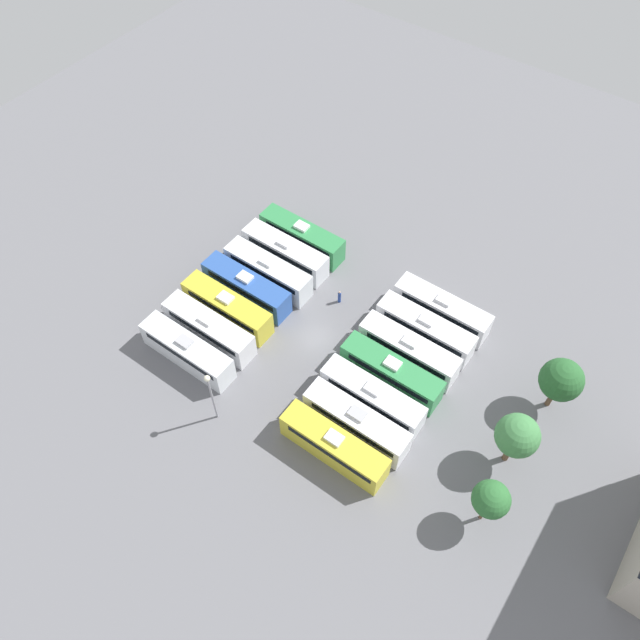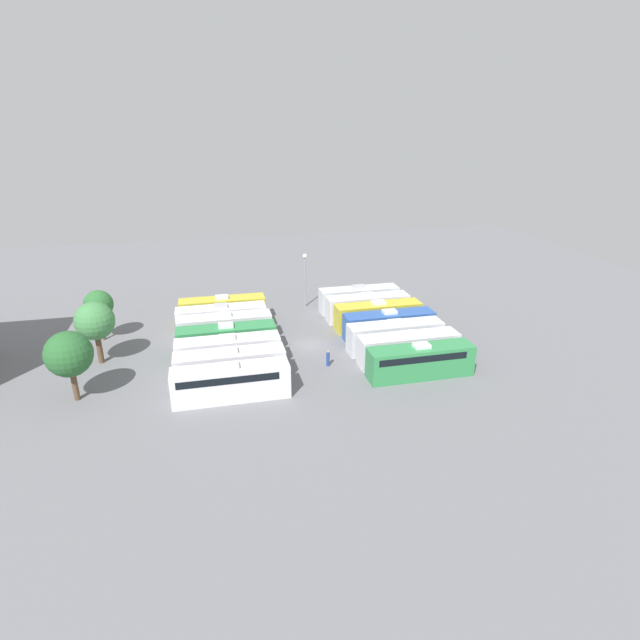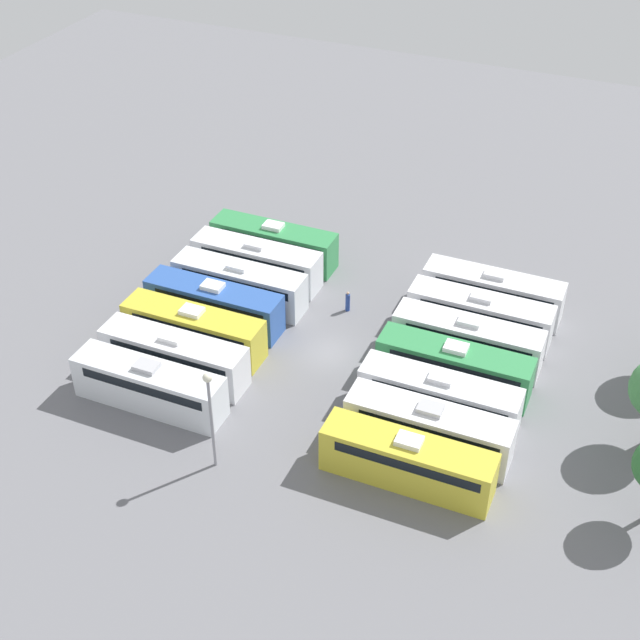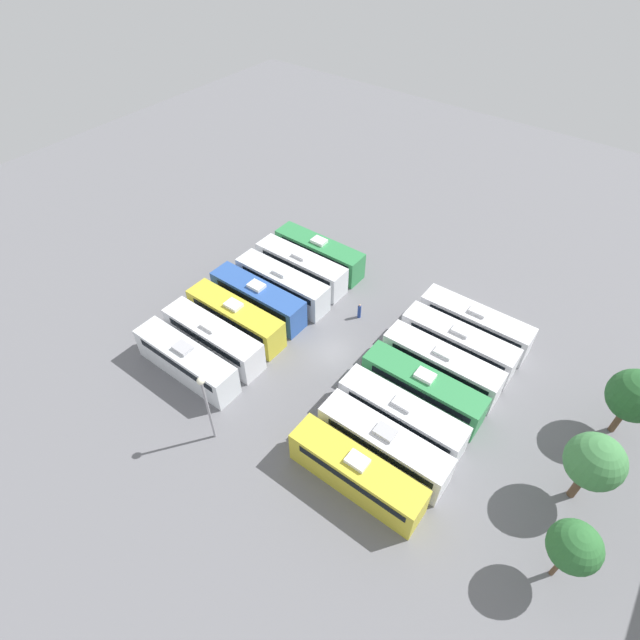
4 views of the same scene
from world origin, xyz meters
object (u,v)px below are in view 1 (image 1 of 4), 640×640
tree_2 (491,499)px  bus_4 (228,307)px  bus_11 (372,397)px  bus_6 (187,351)px  light_pole (210,390)px  bus_2 (268,271)px  bus_10 (391,372)px  bus_8 (425,329)px  bus_12 (357,422)px  bus_5 (209,328)px  worker_person (339,297)px  bus_7 (442,309)px  bus_9 (409,350)px  bus_0 (302,236)px  tree_1 (517,436)px  tree_0 (561,380)px  bus_1 (285,252)px  bus_13 (334,446)px  bus_3 (247,287)px

tree_2 → bus_4: bearing=-96.8°
bus_11 → tree_2: 14.75m
bus_6 → light_pole: 8.24m
bus_2 → bus_10: (3.30, 18.43, 0.00)m
bus_8 → bus_12: same height
bus_11 → bus_8: bearing=179.6°
bus_5 → light_pole: bearing=45.3°
worker_person → bus_10: bearing=61.4°
bus_4 → light_pole: (10.03, 7.12, 3.36)m
bus_6 → bus_7: bearing=137.1°
bus_7 → tree_2: size_ratio=1.77×
bus_9 → bus_11: size_ratio=1.00×
bus_0 → bus_4: 13.25m
worker_person → tree_1: 24.57m
bus_9 → tree_2: (10.59, 13.95, 2.66)m
bus_2 → bus_4: same height
bus_0 → bus_11: same height
bus_10 → bus_6: bearing=-61.4°
light_pole → tree_2: (-6.11, 25.64, -0.70)m
bus_4 → tree_0: (-10.31, 32.90, 2.85)m
bus_5 → bus_8: 22.79m
bus_9 → tree_1: (4.15, 13.22, 2.96)m
bus_1 → bus_2: bearing=3.0°
bus_2 → bus_4: 6.66m
bus_1 → bus_13: bearing=48.2°
bus_8 → bus_11: size_ratio=1.00×
bus_12 → tree_0: (-13.59, 13.90, 2.85)m
bus_9 → bus_13: bearing=-0.5°
bus_7 → tree_0: tree_0 is taller
bus_2 → bus_9: size_ratio=1.00×
bus_1 → bus_11: 21.21m
bus_12 → bus_9: bearing=-178.8°
bus_8 → bus_1: bearing=-90.2°
bus_9 → bus_10: same height
tree_2 → bus_7: bearing=-141.4°
bus_4 → bus_1: bearing=179.2°
bus_0 → bus_6: (19.94, 0.18, 0.00)m
bus_3 → bus_6: (10.10, 0.53, 0.00)m
bus_12 → tree_2: (0.64, 13.75, 2.66)m
bus_6 → bus_3: bearing=-177.0°
bus_2 → tree_0: size_ratio=1.60×
bus_7 → bus_6: bearing=-42.9°
bus_4 → bus_12: 19.28m
tree_0 → bus_5: bearing=-67.4°
worker_person → tree_2: tree_2 is taller
bus_0 → worker_person: bus_0 is taller
bus_4 → bus_9: 19.95m
worker_person → light_pole: bearing=-4.5°
bus_1 → bus_3: (6.63, -0.31, 0.00)m
bus_10 → bus_11: bearing=-0.2°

